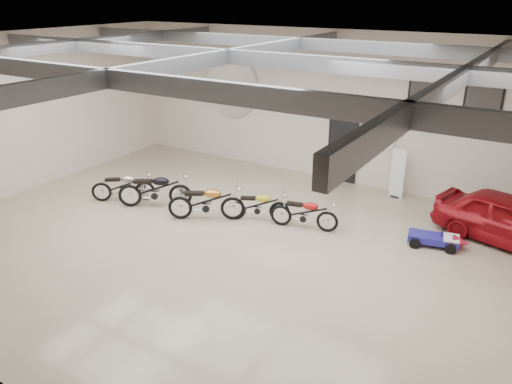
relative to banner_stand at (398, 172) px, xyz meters
The scene contains 18 objects.
floor 6.13m from the banner_stand, 115.00° to the right, with size 16.00×12.00×0.01m, color tan.
ceiling 7.36m from the banner_stand, 115.00° to the right, with size 16.00×12.00×0.01m, color slate.
back_wall 3.10m from the banner_stand, 168.97° to the left, with size 16.00×0.02×5.00m, color beige.
left_wall 12.03m from the banner_stand, 152.50° to the right, with size 0.02×12.00×5.00m, color beige.
ceiling_beams 7.22m from the banner_stand, 115.00° to the right, with size 15.80×11.80×0.32m, color slate, non-canonical shape.
door 2.12m from the banner_stand, 167.71° to the left, with size 0.92×0.08×2.10m, color black.
logo_plaque 6.87m from the banner_stand, behind, with size 2.30×0.06×1.16m, color silver, non-canonical shape.
poster_left 2.35m from the banner_stand, 46.60° to the left, with size 1.05×0.08×1.35m, color black, non-canonical shape.
poster_mid 3.08m from the banner_stand, 12.74° to the left, with size 1.05×0.08×1.35m, color black, non-canonical shape.
oil_sign 1.18m from the banner_stand, 145.91° to the left, with size 0.72×0.10×0.72m, color white, non-canonical shape.
banner_stand is the anchor object (origin of this frame).
motorcycle_silver 8.59m from the banner_stand, 146.31° to the right, with size 1.90×0.59×0.99m, color silver, non-canonical shape.
motorcycle_black 7.54m from the banner_stand, 142.61° to the right, with size 2.18×0.68×1.13m, color silver, non-canonical shape.
motorcycle_gold 6.10m from the banner_stand, 132.36° to the right, with size 2.14×0.66×1.11m, color silver, non-canonical shape.
motorcycle_yellow 4.74m from the banner_stand, 127.07° to the right, with size 1.78×0.55×0.92m, color silver, non-canonical shape.
motorcycle_red 3.88m from the banner_stand, 112.35° to the right, with size 1.85×0.57×0.96m, color silver, non-canonical shape.
go_kart 3.38m from the banner_stand, 54.33° to the right, with size 1.53×0.69×0.55m, color navy, non-canonical shape.
vintage_car 3.78m from the banner_stand, 24.50° to the right, with size 3.84×1.55×1.31m, color maroon.
Camera 1 is at (6.52, -9.32, 6.09)m, focal length 35.00 mm.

